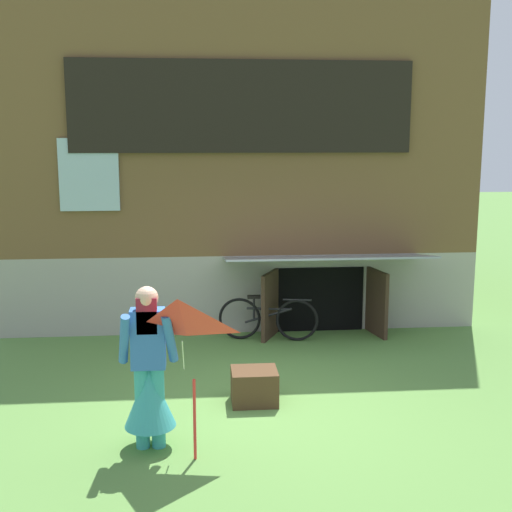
{
  "coord_description": "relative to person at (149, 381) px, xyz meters",
  "views": [
    {
      "loc": [
        -0.7,
        -7.31,
        3.1
      ],
      "look_at": [
        0.02,
        0.82,
        1.65
      ],
      "focal_mm": 46.32,
      "sensor_mm": 36.0,
      "label": 1
    }
  ],
  "objects": [
    {
      "name": "ground_plane",
      "position": [
        1.21,
        0.96,
        -0.71
      ],
      "size": [
        60.0,
        60.0,
        0.0
      ],
      "primitive_type": "plane",
      "color": "#56843D"
    },
    {
      "name": "wooden_crate",
      "position": [
        1.15,
        1.06,
        -0.51
      ],
      "size": [
        0.54,
        0.46,
        0.4
      ],
      "primitive_type": "cube",
      "color": "#4C331E",
      "rests_on": "ground_plane"
    },
    {
      "name": "log_house",
      "position": [
        1.21,
        6.49,
        2.09
      ],
      "size": [
        7.7,
        6.19,
        5.59
      ],
      "color": "#9E998E",
      "rests_on": "ground_plane"
    },
    {
      "name": "person",
      "position": [
        0.0,
        0.0,
        0.0
      ],
      "size": [
        0.61,
        0.53,
        1.68
      ],
      "rotation": [
        0.0,
        0.0,
        -0.16
      ],
      "color": "teal",
      "rests_on": "ground_plane"
    },
    {
      "name": "bicycle_black",
      "position": [
        1.58,
        3.5,
        -0.36
      ],
      "size": [
        1.53,
        0.33,
        0.71
      ],
      "rotation": [
        0.0,
        0.0,
        -0.19
      ],
      "color": "black",
      "rests_on": "ground_plane"
    },
    {
      "name": "kite",
      "position": [
        0.32,
        -0.49,
        0.6
      ],
      "size": [
        0.83,
        0.82,
        1.58
      ],
      "color": "red",
      "rests_on": "ground_plane"
    }
  ]
}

